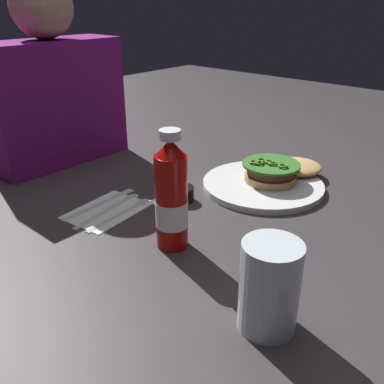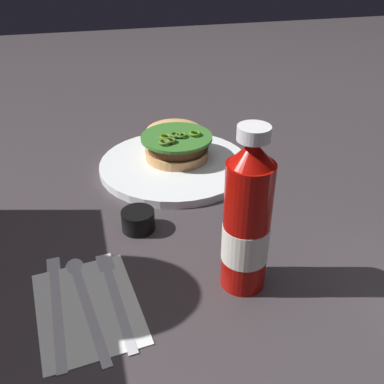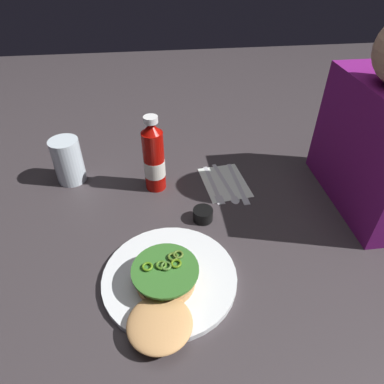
# 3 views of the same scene
# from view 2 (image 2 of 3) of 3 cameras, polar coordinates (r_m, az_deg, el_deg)

# --- Properties ---
(ground_plane) EXTENTS (3.00, 3.00, 0.00)m
(ground_plane) POSITION_cam_2_polar(r_m,az_deg,el_deg) (0.75, 2.30, -1.20)
(ground_plane) COLOR #393235
(dinner_plate) EXTENTS (0.29, 0.29, 0.02)m
(dinner_plate) POSITION_cam_2_polar(r_m,az_deg,el_deg) (0.85, -2.27, 3.54)
(dinner_plate) COLOR white
(dinner_plate) RESTS_ON ground_plane
(burger_sandwich) EXTENTS (0.23, 0.15, 0.05)m
(burger_sandwich) POSITION_cam_2_polar(r_m,az_deg,el_deg) (0.89, -2.13, 6.77)
(burger_sandwich) COLOR tan
(burger_sandwich) RESTS_ON dinner_plate
(ketchup_bottle) EXTENTS (0.06, 0.06, 0.22)m
(ketchup_bottle) POSITION_cam_2_polar(r_m,az_deg,el_deg) (0.54, 7.17, -3.94)
(ketchup_bottle) COLOR #A80B06
(ketchup_bottle) RESTS_ON ground_plane
(condiment_cup) EXTENTS (0.05, 0.05, 0.03)m
(condiment_cup) POSITION_cam_2_polar(r_m,az_deg,el_deg) (0.68, -7.05, -3.69)
(condiment_cup) COLOR black
(condiment_cup) RESTS_ON ground_plane
(napkin) EXTENTS (0.18, 0.14, 0.00)m
(napkin) POSITION_cam_2_polar(r_m,az_deg,el_deg) (0.58, -13.49, -14.38)
(napkin) COLOR white
(napkin) RESTS_ON ground_plane
(fork_utensil) EXTENTS (0.18, 0.04, 0.00)m
(fork_utensil) POSITION_cam_2_polar(r_m,az_deg,el_deg) (0.59, -10.25, -12.16)
(fork_utensil) COLOR silver
(fork_utensil) RESTS_ON napkin
(spoon_utensil) EXTENTS (0.20, 0.05, 0.00)m
(spoon_utensil) POSITION_cam_2_polar(r_m,az_deg,el_deg) (0.60, -14.18, -12.21)
(spoon_utensil) COLOR silver
(spoon_utensil) RESTS_ON napkin
(butter_knife) EXTENTS (0.20, 0.03, 0.00)m
(butter_knife) POSITION_cam_2_polar(r_m,az_deg,el_deg) (0.59, -17.37, -13.13)
(butter_knife) COLOR silver
(butter_knife) RESTS_ON napkin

